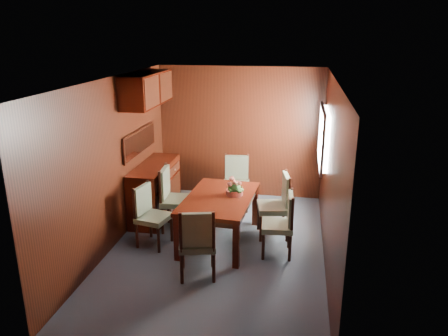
% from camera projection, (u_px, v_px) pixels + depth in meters
% --- Properties ---
extents(ground, '(4.50, 4.50, 0.00)m').
position_uv_depth(ground, '(217.00, 249.00, 6.28)').
color(ground, '#3E4955').
rests_on(ground, ground).
extents(room_shell, '(3.06, 4.52, 2.41)m').
position_uv_depth(room_shell, '(214.00, 133.00, 6.11)').
color(room_shell, black).
rests_on(room_shell, ground).
extents(sideboard, '(0.48, 1.40, 0.90)m').
position_uv_depth(sideboard, '(155.00, 190.00, 7.29)').
color(sideboard, '#350E06').
rests_on(sideboard, ground).
extents(dining_table, '(1.05, 1.56, 0.70)m').
position_uv_depth(dining_table, '(220.00, 203.00, 6.34)').
color(dining_table, '#350E06').
rests_on(dining_table, ground).
extents(chair_left_near, '(0.50, 0.51, 0.91)m').
position_uv_depth(chair_left_near, '(149.00, 212.00, 6.28)').
color(chair_left_near, black).
rests_on(chair_left_near, ground).
extents(chair_left_far, '(0.49, 0.51, 1.01)m').
position_uv_depth(chair_left_far, '(172.00, 195.00, 6.76)').
color(chair_left_far, black).
rests_on(chair_left_far, ground).
extents(chair_right_near, '(0.45, 0.46, 0.92)m').
position_uv_depth(chair_right_near, '(282.00, 221.00, 5.99)').
color(chair_right_near, black).
rests_on(chair_right_near, ground).
extents(chair_right_far, '(0.53, 0.55, 0.99)m').
position_uv_depth(chair_right_far, '(278.00, 202.00, 6.53)').
color(chair_right_far, black).
rests_on(chair_right_far, ground).
extents(chair_head, '(0.54, 0.53, 0.96)m').
position_uv_depth(chair_head, '(197.00, 240.00, 5.39)').
color(chair_head, black).
rests_on(chair_head, ground).
extents(chair_foot, '(0.49, 0.47, 0.94)m').
position_uv_depth(chair_foot, '(236.00, 179.00, 7.62)').
color(chair_foot, black).
rests_on(chair_foot, ground).
extents(flower_centerpiece, '(0.27, 0.27, 0.27)m').
position_uv_depth(flower_centerpiece, '(234.00, 186.00, 6.35)').
color(flower_centerpiece, '#B84A38').
rests_on(flower_centerpiece, dining_table).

